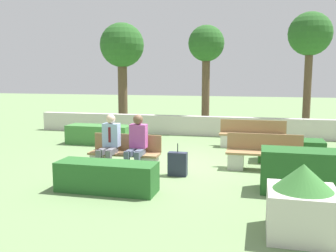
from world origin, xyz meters
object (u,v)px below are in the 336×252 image
tree_center_left (206,48)px  person_seated_woman (137,141)px  planter_corner_left (302,203)px  suitcase (178,164)px  person_seated_man (109,140)px  bench_front (125,157)px  bench_right_side (264,157)px  tree_leftmost (122,48)px  tree_center_right (310,37)px  bench_left_side (252,137)px

tree_center_left → person_seated_woman: bearing=-95.1°
planter_corner_left → suitcase: bearing=131.3°
person_seated_man → planter_corner_left: size_ratio=1.28×
suitcase → bench_front: bearing=172.6°
bench_right_side → suitcase: 2.10m
planter_corner_left → tree_leftmost: 12.25m
planter_corner_left → suitcase: (-2.33, 2.64, -0.22)m
planter_corner_left → tree_center_right: tree_center_right is taller
bench_left_side → planter_corner_left: 6.39m
suitcase → tree_center_right: tree_center_right is taller
bench_left_side → tree_center_left: tree_center_left is taller
planter_corner_left → suitcase: planter_corner_left is taller
bench_front → tree_center_right: (4.72, 6.81, 3.27)m
person_seated_woman → tree_center_left: 7.18m
bench_right_side → tree_leftmost: 9.25m
bench_front → tree_center_left: bearing=81.9°
person_seated_woman → planter_corner_left: size_ratio=1.29×
bench_left_side → person_seated_man: person_seated_man is taller
bench_right_side → tree_leftmost: bearing=122.4°
person_seated_woman → suitcase: 1.06m
person_seated_man → tree_center_left: tree_center_left is taller
bench_left_side → bench_front: bearing=-116.8°
suitcase → tree_leftmost: bearing=118.7°
person_seated_woman → tree_center_left: bearing=84.9°
bench_right_side → tree_center_right: tree_center_right is taller
tree_leftmost → tree_center_left: (3.70, -0.67, -0.10)m
planter_corner_left → bench_left_side: bearing=97.1°
person_seated_man → planter_corner_left: bearing=-34.2°
person_seated_man → tree_leftmost: size_ratio=0.30×
tree_center_left → tree_leftmost: bearing=169.7°
bench_front → person_seated_man: 0.54m
person_seated_man → tree_leftmost: 8.20m
suitcase → planter_corner_left: bearing=-48.7°
tree_leftmost → planter_corner_left: bearing=-57.6°
bench_right_side → tree_center_left: (-2.21, 5.76, 2.92)m
bench_left_side → tree_center_right: 4.99m
tree_center_right → tree_center_left: bearing=-176.4°
person_seated_woman → suitcase: (0.95, -0.04, -0.46)m
bench_front → planter_corner_left: planter_corner_left is taller
bench_front → person_seated_man: bearing=-157.0°
bench_right_side → planter_corner_left: (0.47, -3.63, 0.17)m
tree_center_left → bench_right_side: bearing=-69.0°
tree_center_right → tree_leftmost: bearing=176.7°
suitcase → bench_right_side: bearing=27.9°
person_seated_man → tree_center_right: tree_center_right is taller
suitcase → tree_center_left: bearing=93.0°
bench_front → tree_center_right: 8.91m
person_seated_man → tree_center_right: bearing=54.0°
person_seated_man → tree_center_left: 7.27m
bench_front → bench_right_side: 3.26m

